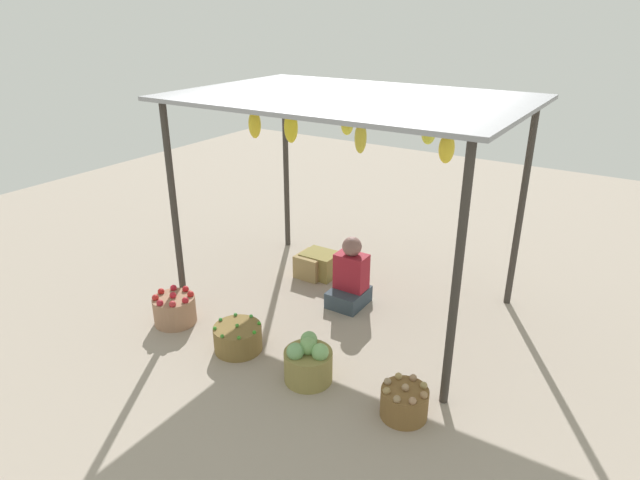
# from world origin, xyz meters

# --- Properties ---
(ground_plane) EXTENTS (14.00, 14.00, 0.00)m
(ground_plane) POSITION_xyz_m (0.00, 0.00, 0.00)
(ground_plane) COLOR #A09283
(market_stall_structure) EXTENTS (3.28, 2.25, 2.24)m
(market_stall_structure) POSITION_xyz_m (-0.00, -0.00, 2.06)
(market_stall_structure) COLOR #38332D
(market_stall_structure) RESTS_ON ground
(vendor_person) EXTENTS (0.36, 0.44, 0.78)m
(vendor_person) POSITION_xyz_m (0.03, 0.02, 0.30)
(vendor_person) COLOR #33404B
(vendor_person) RESTS_ON ground
(basket_red_apples) EXTENTS (0.43, 0.43, 0.35)m
(basket_red_apples) POSITION_xyz_m (-1.29, -1.29, 0.15)
(basket_red_apples) COLOR #9A7155
(basket_red_apples) RESTS_ON ground
(basket_green_chilies) EXTENTS (0.46, 0.46, 0.28)m
(basket_green_chilies) POSITION_xyz_m (-0.43, -1.31, 0.12)
(basket_green_chilies) COLOR brown
(basket_green_chilies) RESTS_ON ground
(basket_cabbages) EXTENTS (0.42, 0.42, 0.42)m
(basket_cabbages) POSITION_xyz_m (0.39, -1.34, 0.18)
(basket_cabbages) COLOR olive
(basket_cabbages) RESTS_ON ground
(basket_potatoes) EXTENTS (0.38, 0.38, 0.30)m
(basket_potatoes) POSITION_xyz_m (1.28, -1.31, 0.13)
(basket_potatoes) COLOR brown
(basket_potatoes) RESTS_ON ground
(wooden_crate_near_vendor) EXTENTS (0.41, 0.34, 0.29)m
(wooden_crate_near_vendor) POSITION_xyz_m (-0.61, 0.43, 0.15)
(wooden_crate_near_vendor) COLOR olive
(wooden_crate_near_vendor) RESTS_ON ground
(wooden_crate_stacked_rear) EXTENTS (0.32, 0.34, 0.28)m
(wooden_crate_stacked_rear) POSITION_xyz_m (-0.69, 0.36, 0.14)
(wooden_crate_stacked_rear) COLOR #9A804F
(wooden_crate_stacked_rear) RESTS_ON ground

